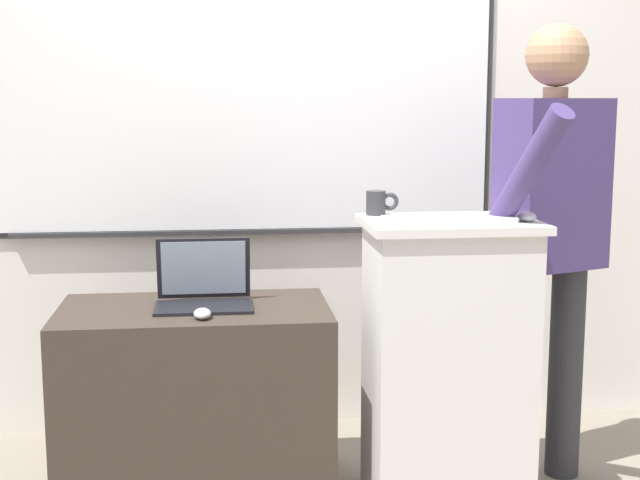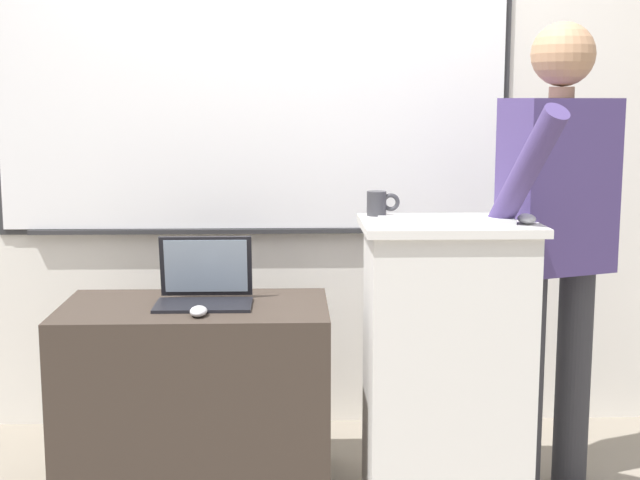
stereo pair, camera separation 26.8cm
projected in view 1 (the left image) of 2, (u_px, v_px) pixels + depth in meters
name	position (u px, v px, depth m)	size (l,w,h in m)	color
back_wall	(300.00, 99.00, 3.90)	(6.40, 0.17, 2.91)	silver
lectern_podium	(447.00, 362.00, 3.20)	(0.60, 0.44, 1.04)	silver
side_desk	(196.00, 402.00, 3.26)	(0.97, 0.56, 0.71)	#382D26
person_presenter	(551.00, 224.00, 3.29)	(0.57, 0.65, 1.72)	#333338
laptop	(204.00, 285.00, 3.24)	(0.35, 0.26, 0.24)	black
wireless_keyboard	(449.00, 219.00, 3.06)	(0.45, 0.12, 0.02)	silver
computer_mouse_by_laptop	(202.00, 313.00, 3.04)	(0.06, 0.10, 0.03)	#BCBCC1
computer_mouse_by_keyboard	(527.00, 216.00, 3.08)	(0.06, 0.10, 0.03)	#BCBCC1
coffee_mug	(378.00, 203.00, 3.24)	(0.12, 0.07, 0.09)	#333338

